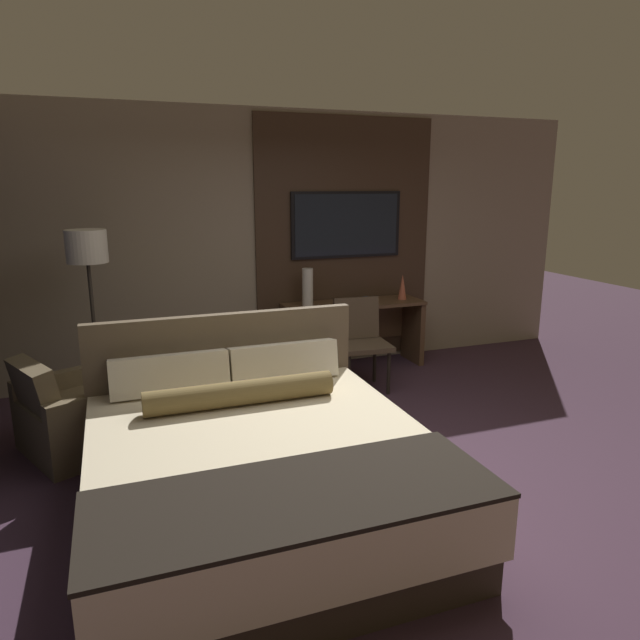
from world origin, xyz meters
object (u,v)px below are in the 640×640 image
desk (353,324)px  book (363,299)px  desk_chair (360,335)px  vase_tall (308,287)px  bed (259,466)px  floor_lamp (88,262)px  vase_short (402,287)px  tv (347,225)px  armchair_by_window (76,418)px

desk → book: book is taller
desk_chair → vase_tall: bearing=124.2°
bed → floor_lamp: size_ratio=1.35×
vase_short → vase_tall: bearing=178.5°
tv → armchair_by_window: 3.43m
floor_lamp → vase_tall: (2.14, 0.47, -0.43)m
desk → vase_short: (0.59, -0.05, 0.39)m
floor_lamp → book: 2.92m
armchair_by_window → book: bearing=-92.8°
tv → floor_lamp: bearing=-165.5°
armchair_by_window → tv: bearing=-88.8°
floor_lamp → vase_short: bearing=7.7°
desk → armchair_by_window: armchair_by_window is taller
bed → vase_short: bearing=47.1°
tv → book: 0.85m
floor_lamp → vase_short: size_ratio=5.87×
armchair_by_window → book: (2.97, 1.22, 0.50)m
floor_lamp → book: size_ratio=6.78×
bed → book: 3.19m
bed → floor_lamp: bearing=114.7°
vase_tall → vase_short: (1.13, -0.03, -0.06)m
armchair_by_window → desk: bearing=-92.2°
desk → bed: bearing=-124.2°
armchair_by_window → floor_lamp: floor_lamp is taller
tv → vase_tall: (-0.54, -0.22, -0.63)m
armchair_by_window → bed: bearing=-165.5°
vase_short → floor_lamp: bearing=-172.3°
vase_short → armchair_by_window: bearing=-161.4°
desk_chair → armchair_by_window: bearing=-163.0°
armchair_by_window → vase_tall: bearing=-87.9°
vase_short → desk: bearing=175.4°
tv → vase_short: tv is taller
vase_tall → book: vase_tall is taller
desk → tv: size_ratio=1.21×
vase_short → desk_chair: bearing=-143.4°
tv → armchair_by_window: size_ratio=1.26×
desk_chair → armchair_by_window: size_ratio=0.89×
armchair_by_window → vase_tall: vase_tall is taller
desk → floor_lamp: size_ratio=0.95×
book → bed: bearing=-126.0°
floor_lamp → vase_tall: size_ratio=4.10×
floor_lamp → vase_short: (3.27, 0.44, -0.49)m
desk → vase_tall: size_ratio=3.88×
tv → book: tv is taller
tv → vase_short: (0.59, -0.25, -0.70)m
armchair_by_window → book: size_ratio=4.19×
bed → vase_tall: 2.86m
floor_lamp → vase_tall: 2.23m
tv → vase_tall: size_ratio=3.20×
desk_chair → book: 0.76m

